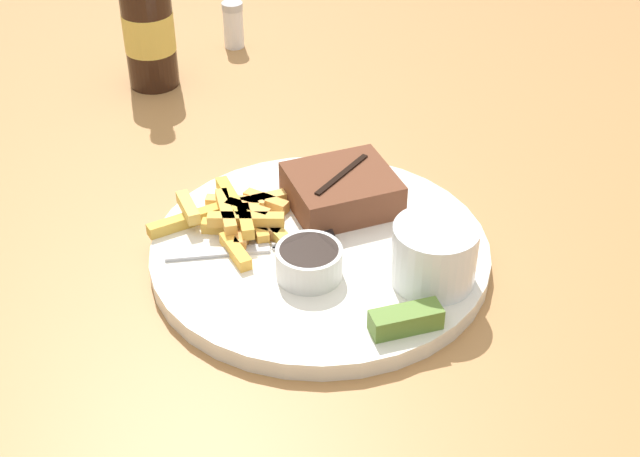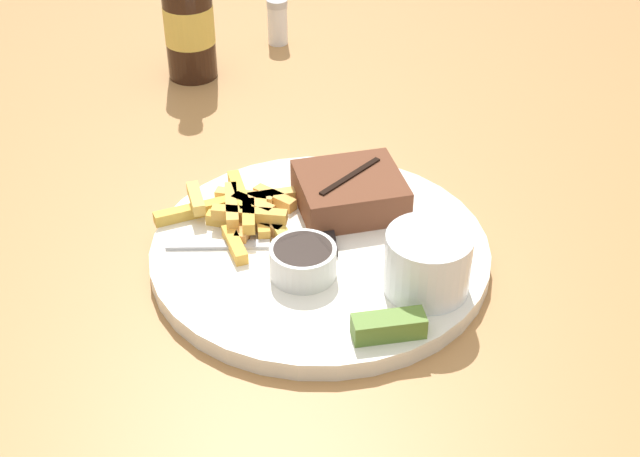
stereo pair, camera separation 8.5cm
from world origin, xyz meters
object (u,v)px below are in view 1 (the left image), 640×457
(steak_portion, at_px, (342,190))
(pickle_spear, at_px, (406,320))
(fork_utensil, at_px, (229,252))
(salt_shaker, at_px, (233,25))
(beer_bottle, at_px, (149,29))
(dinner_plate, at_px, (320,253))
(coleslaw_cup, at_px, (435,251))
(dipping_sauce_cup, at_px, (309,261))
(knife_utensil, at_px, (317,216))

(steak_portion, distance_m, pickle_spear, 0.19)
(fork_utensil, xyz_separation_m, salt_shaker, (0.07, 0.50, 0.01))
(beer_bottle, distance_m, salt_shaker, 0.16)
(salt_shaker, bearing_deg, dinner_plate, -88.10)
(pickle_spear, height_order, fork_utensil, pickle_spear)
(coleslaw_cup, distance_m, pickle_spear, 0.08)
(dipping_sauce_cup, xyz_separation_m, pickle_spear, (0.07, -0.09, -0.01))
(pickle_spear, height_order, beer_bottle, beer_bottle)
(dipping_sauce_cup, bearing_deg, dinner_plate, 65.72)
(dinner_plate, relative_size, fork_utensil, 2.44)
(dipping_sauce_cup, relative_size, pickle_spear, 0.96)
(steak_portion, relative_size, salt_shaker, 1.79)
(steak_portion, xyz_separation_m, knife_utensil, (-0.03, -0.02, -0.02))
(pickle_spear, xyz_separation_m, fork_utensil, (-0.13, 0.14, -0.01))
(coleslaw_cup, height_order, salt_shaker, coleslaw_cup)
(knife_utensil, bearing_deg, fork_utensil, 111.99)
(beer_bottle, bearing_deg, salt_shaker, 38.21)
(salt_shaker, bearing_deg, fork_utensil, -98.00)
(dinner_plate, distance_m, knife_utensil, 0.05)
(steak_portion, height_order, pickle_spear, steak_portion)
(dinner_plate, distance_m, fork_utensil, 0.09)
(dinner_plate, bearing_deg, dipping_sauce_cup, -114.28)
(coleslaw_cup, bearing_deg, steak_portion, 111.82)
(dinner_plate, relative_size, dipping_sauce_cup, 5.33)
(knife_utensil, xyz_separation_m, beer_bottle, (-0.14, 0.37, 0.06))
(steak_portion, distance_m, beer_bottle, 0.39)
(fork_utensil, relative_size, salt_shaker, 2.07)
(coleslaw_cup, relative_size, fork_utensil, 0.58)
(dinner_plate, relative_size, coleslaw_cup, 4.23)
(pickle_spear, bearing_deg, salt_shaker, 95.72)
(dipping_sauce_cup, height_order, pickle_spear, dipping_sauce_cup)
(coleslaw_cup, height_order, pickle_spear, coleslaw_cup)
(dinner_plate, bearing_deg, salt_shaker, 91.90)
(fork_utensil, height_order, knife_utensil, knife_utensil)
(dinner_plate, xyz_separation_m, dipping_sauce_cup, (-0.02, -0.04, 0.03))
(pickle_spear, bearing_deg, coleslaw_cup, 53.91)
(steak_portion, xyz_separation_m, pickle_spear, (0.01, -0.19, -0.01))
(steak_portion, xyz_separation_m, beer_bottle, (-0.17, 0.35, 0.04))
(coleslaw_cup, relative_size, dipping_sauce_cup, 1.26)
(fork_utensil, xyz_separation_m, knife_utensil, (0.09, 0.04, 0.00))
(dipping_sauce_cup, relative_size, beer_bottle, 0.29)
(fork_utensil, bearing_deg, pickle_spear, -41.60)
(fork_utensil, distance_m, salt_shaker, 0.51)
(dinner_plate, xyz_separation_m, coleslaw_cup, (0.09, -0.07, 0.04))
(dinner_plate, height_order, beer_bottle, beer_bottle)
(dipping_sauce_cup, height_order, beer_bottle, beer_bottle)
(dinner_plate, relative_size, beer_bottle, 1.53)
(fork_utensil, xyz_separation_m, beer_bottle, (-0.05, 0.41, 0.06))
(pickle_spear, xyz_separation_m, knife_utensil, (-0.04, 0.18, -0.01))
(pickle_spear, xyz_separation_m, beer_bottle, (-0.18, 0.54, 0.05))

